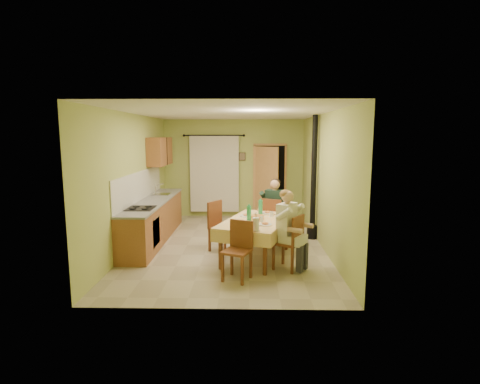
{
  "coord_description": "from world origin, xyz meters",
  "views": [
    {
      "loc": [
        0.42,
        -7.8,
        2.34
      ],
      "look_at": [
        0.25,
        0.1,
        1.15
      ],
      "focal_mm": 28.0,
      "sensor_mm": 36.0,
      "label": 1
    }
  ],
  "objects_px": {
    "chair_left": "(222,237)",
    "stove_flue": "(313,194)",
    "dining_table": "(256,239)",
    "man_right": "(288,221)",
    "chair_near": "(237,262)",
    "chair_right": "(288,253)",
    "man_far": "(274,204)",
    "chair_far": "(274,230)"
  },
  "relations": [
    {
      "from": "chair_left",
      "to": "stove_flue",
      "type": "relative_size",
      "value": 0.36
    },
    {
      "from": "chair_far",
      "to": "dining_table",
      "type": "bearing_deg",
      "value": -88.26
    },
    {
      "from": "dining_table",
      "to": "man_right",
      "type": "relative_size",
      "value": 1.49
    },
    {
      "from": "dining_table",
      "to": "chair_left",
      "type": "height_order",
      "value": "chair_left"
    },
    {
      "from": "man_far",
      "to": "chair_near",
      "type": "bearing_deg",
      "value": -86.21
    },
    {
      "from": "chair_right",
      "to": "man_far",
      "type": "xyz_separation_m",
      "value": [
        -0.14,
        1.62,
        0.59
      ]
    },
    {
      "from": "man_far",
      "to": "stove_flue",
      "type": "xyz_separation_m",
      "value": [
        0.9,
        0.41,
        0.15
      ]
    },
    {
      "from": "stove_flue",
      "to": "chair_left",
      "type": "bearing_deg",
      "value": -154.41
    },
    {
      "from": "chair_near",
      "to": "chair_left",
      "type": "bearing_deg",
      "value": -54.18
    },
    {
      "from": "man_far",
      "to": "stove_flue",
      "type": "height_order",
      "value": "stove_flue"
    },
    {
      "from": "dining_table",
      "to": "chair_far",
      "type": "height_order",
      "value": "chair_far"
    },
    {
      "from": "chair_left",
      "to": "man_right",
      "type": "xyz_separation_m",
      "value": [
        1.23,
        -1.06,
        0.59
      ]
    },
    {
      "from": "chair_right",
      "to": "chair_left",
      "type": "xyz_separation_m",
      "value": [
        -1.24,
        1.07,
        0.0
      ]
    },
    {
      "from": "chair_right",
      "to": "man_far",
      "type": "height_order",
      "value": "man_far"
    },
    {
      "from": "dining_table",
      "to": "stove_flue",
      "type": "relative_size",
      "value": 0.74
    },
    {
      "from": "dining_table",
      "to": "stove_flue",
      "type": "height_order",
      "value": "stove_flue"
    },
    {
      "from": "dining_table",
      "to": "chair_near",
      "type": "xyz_separation_m",
      "value": [
        -0.33,
        -1.07,
        -0.09
      ]
    },
    {
      "from": "man_far",
      "to": "chair_left",
      "type": "bearing_deg",
      "value": -130.25
    },
    {
      "from": "chair_far",
      "to": "chair_right",
      "type": "relative_size",
      "value": 1.03
    },
    {
      "from": "dining_table",
      "to": "chair_right",
      "type": "xyz_separation_m",
      "value": [
        0.56,
        -0.56,
        -0.09
      ]
    },
    {
      "from": "chair_near",
      "to": "man_far",
      "type": "xyz_separation_m",
      "value": [
        0.75,
        2.13,
        0.59
      ]
    },
    {
      "from": "man_far",
      "to": "man_right",
      "type": "height_order",
      "value": "same"
    },
    {
      "from": "chair_left",
      "to": "man_far",
      "type": "height_order",
      "value": "man_far"
    },
    {
      "from": "man_far",
      "to": "stove_flue",
      "type": "distance_m",
      "value": 1.0
    },
    {
      "from": "dining_table",
      "to": "chair_left",
      "type": "bearing_deg",
      "value": 162.74
    },
    {
      "from": "man_far",
      "to": "stove_flue",
      "type": "bearing_deg",
      "value": 47.47
    },
    {
      "from": "dining_table",
      "to": "chair_near",
      "type": "bearing_deg",
      "value": -88.1
    },
    {
      "from": "chair_far",
      "to": "chair_left",
      "type": "relative_size",
      "value": 1.0
    },
    {
      "from": "dining_table",
      "to": "chair_left",
      "type": "distance_m",
      "value": 0.86
    },
    {
      "from": "man_far",
      "to": "dining_table",
      "type": "bearing_deg",
      "value": -88.28
    },
    {
      "from": "dining_table",
      "to": "man_far",
      "type": "distance_m",
      "value": 1.24
    },
    {
      "from": "chair_left",
      "to": "stove_flue",
      "type": "distance_m",
      "value": 2.34
    },
    {
      "from": "chair_left",
      "to": "stove_flue",
      "type": "bearing_deg",
      "value": 148.53
    },
    {
      "from": "chair_left",
      "to": "man_right",
      "type": "bearing_deg",
      "value": 82.18
    },
    {
      "from": "stove_flue",
      "to": "chair_right",
      "type": "bearing_deg",
      "value": -110.61
    },
    {
      "from": "chair_far",
      "to": "chair_right",
      "type": "xyz_separation_m",
      "value": [
        0.15,
        -1.61,
        -0.0
      ]
    },
    {
      "from": "dining_table",
      "to": "chair_far",
      "type": "xyz_separation_m",
      "value": [
        0.41,
        1.04,
        -0.09
      ]
    },
    {
      "from": "chair_left",
      "to": "man_right",
      "type": "height_order",
      "value": "man_right"
    },
    {
      "from": "chair_right",
      "to": "chair_near",
      "type": "bearing_deg",
      "value": 152.35
    },
    {
      "from": "man_right",
      "to": "chair_near",
      "type": "bearing_deg",
      "value": 153.06
    },
    {
      "from": "chair_near",
      "to": "chair_right",
      "type": "bearing_deg",
      "value": -127.25
    },
    {
      "from": "stove_flue",
      "to": "man_right",
      "type": "bearing_deg",
      "value": -110.98
    }
  ]
}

